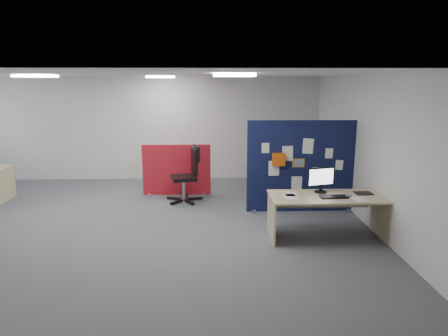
{
  "coord_description": "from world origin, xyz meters",
  "views": [
    {
      "loc": [
        1.67,
        -6.99,
        2.6
      ],
      "look_at": [
        1.9,
        0.25,
        1.0
      ],
      "focal_mm": 32.0,
      "sensor_mm": 36.0,
      "label": 1
    }
  ],
  "objects_px": {
    "main_desk": "(326,204)",
    "monitor_main": "(321,179)",
    "navy_divider": "(302,167)",
    "red_divider": "(177,170)",
    "office_chair": "(189,171)"
  },
  "relations": [
    {
      "from": "navy_divider",
      "to": "office_chair",
      "type": "height_order",
      "value": "navy_divider"
    },
    {
      "from": "monitor_main",
      "to": "red_divider",
      "type": "height_order",
      "value": "red_divider"
    },
    {
      "from": "navy_divider",
      "to": "monitor_main",
      "type": "bearing_deg",
      "value": -87.56
    },
    {
      "from": "monitor_main",
      "to": "main_desk",
      "type": "bearing_deg",
      "value": -84.86
    },
    {
      "from": "monitor_main",
      "to": "navy_divider",
      "type": "bearing_deg",
      "value": 76.48
    },
    {
      "from": "navy_divider",
      "to": "red_divider",
      "type": "relative_size",
      "value": 1.43
    },
    {
      "from": "main_desk",
      "to": "office_chair",
      "type": "bearing_deg",
      "value": 138.67
    },
    {
      "from": "main_desk",
      "to": "red_divider",
      "type": "height_order",
      "value": "red_divider"
    },
    {
      "from": "main_desk",
      "to": "monitor_main",
      "type": "height_order",
      "value": "monitor_main"
    },
    {
      "from": "main_desk",
      "to": "office_chair",
      "type": "distance_m",
      "value": 3.2
    },
    {
      "from": "navy_divider",
      "to": "red_divider",
      "type": "height_order",
      "value": "navy_divider"
    },
    {
      "from": "navy_divider",
      "to": "main_desk",
      "type": "height_order",
      "value": "navy_divider"
    },
    {
      "from": "monitor_main",
      "to": "red_divider",
      "type": "distance_m",
      "value": 3.66
    },
    {
      "from": "red_divider",
      "to": "monitor_main",
      "type": "bearing_deg",
      "value": -43.01
    },
    {
      "from": "main_desk",
      "to": "office_chair",
      "type": "height_order",
      "value": "office_chair"
    }
  ]
}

